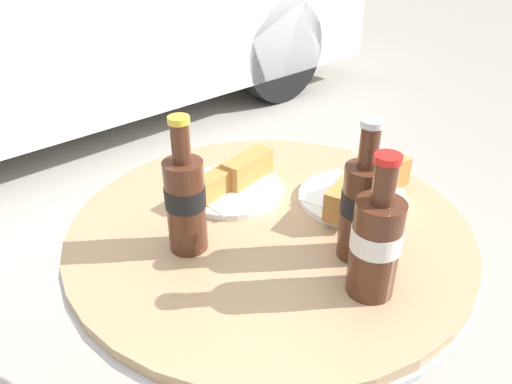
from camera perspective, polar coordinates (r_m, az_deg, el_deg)
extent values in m
cylinder|color=#B7B7BC|center=(1.13, 1.28, -18.86)|extent=(0.07, 0.07, 0.68)
cylinder|color=#B7B7BC|center=(0.90, 1.52, -4.95)|extent=(0.72, 0.72, 0.01)
cylinder|color=tan|center=(0.89, 1.54, -4.17)|extent=(0.71, 0.71, 0.02)
cylinder|color=#4C2819|center=(0.72, 13.41, -6.28)|extent=(0.07, 0.07, 0.15)
cylinder|color=silver|center=(0.71, 13.59, -5.11)|extent=(0.07, 0.07, 0.03)
cylinder|color=#4C2819|center=(0.67, 14.49, 1.03)|extent=(0.03, 0.03, 0.06)
cylinder|color=red|center=(0.65, 14.89, 3.74)|extent=(0.04, 0.04, 0.01)
cylinder|color=#4C2819|center=(0.79, 11.90, -2.32)|extent=(0.06, 0.06, 0.16)
cylinder|color=black|center=(0.78, 12.05, -1.14)|extent=(0.07, 0.07, 0.04)
cylinder|color=#4C2819|center=(0.73, 12.82, 5.00)|extent=(0.03, 0.03, 0.06)
cylinder|color=silver|center=(0.72, 13.15, 7.65)|extent=(0.03, 0.03, 0.01)
cylinder|color=#4C2819|center=(0.80, -8.00, -1.64)|extent=(0.06, 0.06, 0.16)
cylinder|color=black|center=(0.79, -8.10, -0.47)|extent=(0.06, 0.06, 0.03)
cylinder|color=#4C2819|center=(0.74, -8.61, 5.56)|extent=(0.03, 0.03, 0.06)
cylinder|color=gold|center=(0.73, -8.83, 8.16)|extent=(0.03, 0.03, 0.01)
cylinder|color=white|center=(0.97, 10.95, -0.68)|extent=(0.20, 0.20, 0.01)
cube|color=white|center=(0.96, 10.99, -0.33)|extent=(0.18, 0.18, 0.00)
cube|color=#B77F3D|center=(0.91, 10.47, -0.33)|extent=(0.13, 0.08, 0.05)
cube|color=#B77F3D|center=(0.98, 13.68, 1.80)|extent=(0.14, 0.07, 0.06)
cylinder|color=white|center=(0.98, -2.86, 0.23)|extent=(0.20, 0.20, 0.01)
cube|color=white|center=(0.97, -2.87, 0.58)|extent=(0.16, 0.16, 0.00)
cube|color=#B77F3D|center=(0.94, -4.76, 0.93)|extent=(0.11, 0.05, 0.04)
cube|color=#B77F3D|center=(0.99, -0.96, 2.80)|extent=(0.12, 0.06, 0.05)
cube|color=silver|center=(3.36, -23.79, 16.32)|extent=(4.12, 1.68, 0.68)
cylinder|color=black|center=(4.60, -11.42, 19.10)|extent=(0.68, 0.20, 0.68)
cylinder|color=black|center=(3.46, 2.42, 15.92)|extent=(0.68, 0.20, 0.68)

